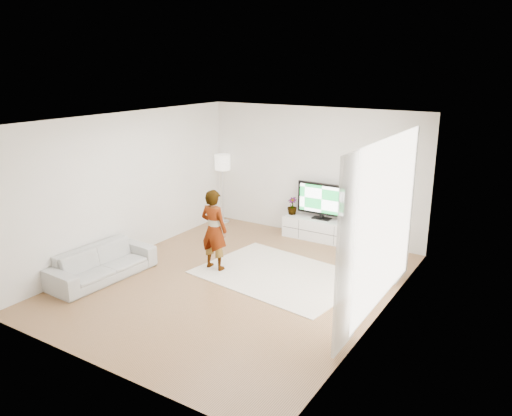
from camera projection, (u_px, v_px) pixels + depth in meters
The scene contains 17 objects.
floor at pixel (236, 282), 8.68m from camera, with size 6.00×6.00×0.00m, color #A6734B.
ceiling at pixel (234, 120), 7.90m from camera, with size 6.00×6.00×0.00m, color white.
wall_left at pixel (127, 186), 9.56m from camera, with size 0.02×6.00×2.80m, color silver.
wall_right at pixel (382, 230), 7.02m from camera, with size 0.02×6.00×2.80m, color silver.
wall_back at pixel (313, 172), 10.73m from camera, with size 5.00×0.02×2.80m, color silver.
wall_front at pixel (91, 264), 5.84m from camera, with size 5.00×0.02×2.80m, color silver.
window at pixel (387, 221), 7.26m from camera, with size 0.01×2.60×2.50m, color white.
curtain_near at pixel (348, 254), 6.27m from camera, with size 0.04×0.70×2.60m, color white.
curtain_far at pixel (406, 206), 8.38m from camera, with size 0.04×0.70×2.60m, color white.
media_console at pixel (321, 229), 10.70m from camera, with size 1.64×0.47×0.46m.
television at pixel (322, 200), 10.54m from camera, with size 1.12×0.22×0.78m.
game_console at pixel (353, 220), 10.24m from camera, with size 0.06×0.16×0.21m.
potted_plant at pixel (292, 206), 10.94m from camera, with size 0.21×0.21×0.38m, color #3F7238.
rug at pixel (279, 275), 8.96m from camera, with size 2.78×2.00×0.01m, color beige.
player at pixel (214, 230), 9.03m from camera, with size 0.55×0.36×1.50m, color #334772.
sofa at pixel (102, 263), 8.76m from camera, with size 1.92×0.75×0.56m, color #ACACA7.
floor_lamp at pixel (222, 165), 11.61m from camera, with size 0.36×0.36×1.63m.
Camera 1 is at (4.52, -6.58, 3.66)m, focal length 35.00 mm.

